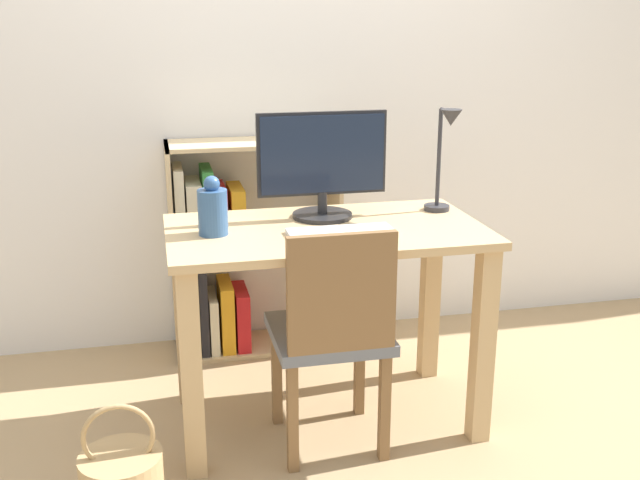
# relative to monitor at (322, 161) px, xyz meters

# --- Properties ---
(ground_plane) EXTENTS (10.00, 10.00, 0.00)m
(ground_plane) POSITION_rel_monitor_xyz_m (-0.02, -0.14, -0.99)
(ground_plane) COLOR tan
(wall_back) EXTENTS (8.00, 0.05, 2.60)m
(wall_back) POSITION_rel_monitor_xyz_m (-0.02, 0.74, 0.31)
(wall_back) COLOR white
(wall_back) RESTS_ON ground_plane
(desk) EXTENTS (1.14, 0.64, 0.77)m
(desk) POSITION_rel_monitor_xyz_m (-0.02, -0.14, -0.38)
(desk) COLOR tan
(desk) RESTS_ON ground_plane
(monitor) EXTENTS (0.49, 0.23, 0.40)m
(monitor) POSITION_rel_monitor_xyz_m (0.00, 0.00, 0.00)
(monitor) COLOR #232326
(monitor) RESTS_ON desk
(keyboard) EXTENTS (0.37, 0.12, 0.02)m
(keyboard) POSITION_rel_monitor_xyz_m (0.01, -0.24, -0.21)
(keyboard) COLOR silver
(keyboard) RESTS_ON desk
(vase) EXTENTS (0.10, 0.10, 0.21)m
(vase) POSITION_rel_monitor_xyz_m (-0.42, -0.14, -0.13)
(vase) COLOR #33598C
(vase) RESTS_ON desk
(desk_lamp) EXTENTS (0.10, 0.19, 0.40)m
(desk_lamp) POSITION_rel_monitor_xyz_m (0.46, -0.05, 0.03)
(desk_lamp) COLOR #2D2D33
(desk_lamp) RESTS_ON desk
(chair) EXTENTS (0.40, 0.40, 0.85)m
(chair) POSITION_rel_monitor_xyz_m (-0.04, -0.36, -0.52)
(chair) COLOR slate
(chair) RESTS_ON ground_plane
(bookshelf) EXTENTS (0.76, 0.28, 0.97)m
(bookshelf) POSITION_rel_monitor_xyz_m (-0.32, 0.57, -0.54)
(bookshelf) COLOR #D8BC8C
(bookshelf) RESTS_ON ground_plane
(basket) EXTENTS (0.26, 0.26, 0.37)m
(basket) POSITION_rel_monitor_xyz_m (-0.77, -0.54, -0.88)
(basket) COLOR tan
(basket) RESTS_ON ground_plane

